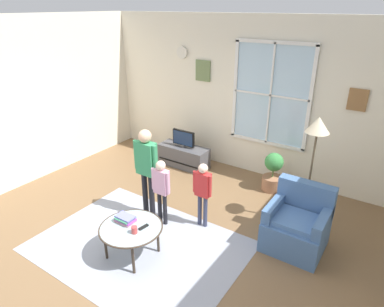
% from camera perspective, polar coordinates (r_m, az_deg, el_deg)
% --- Properties ---
extents(ground_plane, '(6.60, 6.12, 0.02)m').
position_cam_1_polar(ground_plane, '(4.94, -6.67, -14.46)').
color(ground_plane, brown).
extents(back_wall, '(6.00, 0.17, 2.91)m').
position_cam_1_polar(back_wall, '(6.45, 9.26, 9.44)').
color(back_wall, silver).
rests_on(back_wall, ground_plane).
extents(side_wall_left, '(0.12, 5.52, 2.91)m').
position_cam_1_polar(side_wall_left, '(6.54, -28.51, 7.00)').
color(side_wall_left, silver).
rests_on(side_wall_left, ground_plane).
extents(area_rug, '(2.77, 2.02, 0.01)m').
position_cam_1_polar(area_rug, '(4.85, -8.91, -15.21)').
color(area_rug, '#999EAD').
rests_on(area_rug, ground_plane).
extents(tv_stand, '(1.04, 0.42, 0.42)m').
position_cam_1_polar(tv_stand, '(6.86, -1.41, -0.45)').
color(tv_stand, '#4C4C51').
rests_on(tv_stand, ground_plane).
extents(television, '(0.49, 0.08, 0.34)m').
position_cam_1_polar(television, '(6.70, -1.46, 2.59)').
color(television, '#4C4C4C').
rests_on(television, tv_stand).
extents(armchair, '(0.76, 0.74, 0.87)m').
position_cam_1_polar(armchair, '(4.83, 17.34, -11.53)').
color(armchair, '#476B9E').
rests_on(armchair, ground_plane).
extents(coffee_table, '(0.82, 0.82, 0.45)m').
position_cam_1_polar(coffee_table, '(4.48, -10.29, -12.43)').
color(coffee_table, '#99B2B7').
rests_on(coffee_table, ground_plane).
extents(book_stack, '(0.25, 0.19, 0.09)m').
position_cam_1_polar(book_stack, '(4.55, -11.22, -10.79)').
color(book_stack, '#B98493').
rests_on(book_stack, coffee_table).
extents(cup, '(0.08, 0.08, 0.09)m').
position_cam_1_polar(cup, '(4.33, -9.73, -12.61)').
color(cup, '#BF3F3F').
rests_on(cup, coffee_table).
extents(remote_near_books, '(0.06, 0.14, 0.02)m').
position_cam_1_polar(remote_near_books, '(4.42, -8.21, -12.21)').
color(remote_near_books, black).
rests_on(remote_near_books, coffee_table).
extents(person_pink_shirt, '(0.31, 0.14, 1.04)m').
position_cam_1_polar(person_pink_shirt, '(4.90, -5.21, -5.37)').
color(person_pink_shirt, black).
rests_on(person_pink_shirt, ground_plane).
extents(person_green_shirt, '(0.43, 0.19, 1.41)m').
position_cam_1_polar(person_green_shirt, '(5.03, -7.71, -1.67)').
color(person_green_shirt, black).
rests_on(person_green_shirt, ground_plane).
extents(person_red_shirt, '(0.31, 0.14, 1.02)m').
position_cam_1_polar(person_red_shirt, '(4.84, 1.84, -5.86)').
color(person_red_shirt, '#333851').
rests_on(person_red_shirt, ground_plane).
extents(potted_plant_by_window, '(0.36, 0.36, 0.71)m').
position_cam_1_polar(potted_plant_by_window, '(6.09, 13.54, -3.12)').
color(potted_plant_by_window, '#9E6B4C').
rests_on(potted_plant_by_window, ground_plane).
extents(floor_lamp, '(0.32, 0.32, 1.68)m').
position_cam_1_polar(floor_lamp, '(4.87, 20.31, 2.76)').
color(floor_lamp, black).
rests_on(floor_lamp, ground_plane).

